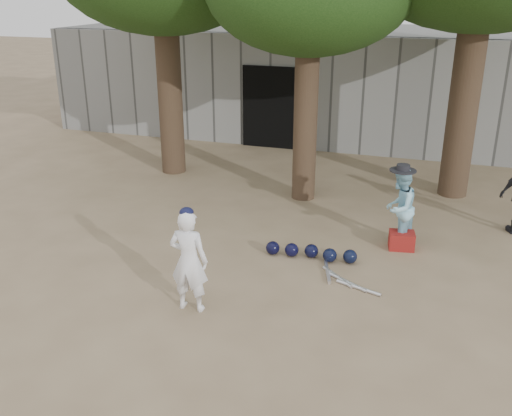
% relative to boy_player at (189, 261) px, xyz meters
% --- Properties ---
extents(ground, '(70.00, 70.00, 0.00)m').
position_rel_boy_player_xyz_m(ground, '(-0.18, 0.62, -0.74)').
color(ground, '#937C5E').
rests_on(ground, ground).
extents(boy_player, '(0.55, 0.37, 1.47)m').
position_rel_boy_player_xyz_m(boy_player, '(0.00, 0.00, 0.00)').
color(boy_player, white).
rests_on(boy_player, ground).
extents(spectator_blue, '(0.69, 0.79, 1.39)m').
position_rel_boy_player_xyz_m(spectator_blue, '(2.52, 3.00, -0.04)').
color(spectator_blue, '#9BDAF0').
rests_on(spectator_blue, ground).
extents(red_bag, '(0.47, 0.39, 0.30)m').
position_rel_boy_player_xyz_m(red_bag, '(2.62, 2.89, -0.59)').
color(red_bag, '#A51620').
rests_on(red_bag, ground).
extents(back_building, '(16.00, 5.24, 3.00)m').
position_rel_boy_player_xyz_m(back_building, '(-0.18, 10.95, 0.76)').
color(back_building, gray).
rests_on(back_building, ground).
extents(helmet_row, '(1.51, 0.32, 0.23)m').
position_rel_boy_player_xyz_m(helmet_row, '(1.24, 2.04, -0.62)').
color(helmet_row, black).
rests_on(helmet_row, ground).
extents(bat_pile, '(1.02, 0.85, 0.06)m').
position_rel_boy_player_xyz_m(bat_pile, '(1.87, 1.43, -0.71)').
color(bat_pile, silver).
rests_on(bat_pile, ground).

